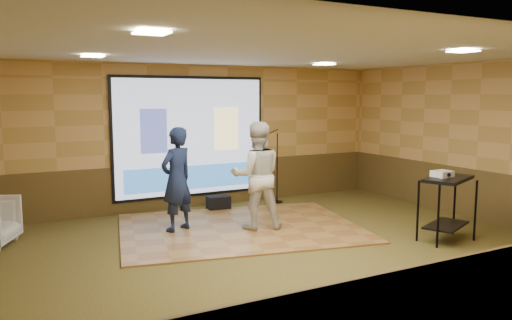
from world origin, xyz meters
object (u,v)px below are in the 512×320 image
dance_floor (240,228)px  av_table (447,195)px  player_left (177,179)px  player_right (257,176)px  projector (442,174)px  projector_screen (191,138)px  duffel_bag (218,203)px  mic_stand (275,180)px

dance_floor → av_table: 3.55m
player_left → player_right: (1.28, -0.51, 0.04)m
av_table → projector: 0.36m
projector_screen → dance_floor: projector_screen is taller
projector_screen → projector: size_ratio=11.07×
projector_screen → duffel_bag: size_ratio=7.17×
projector_screen → player_right: bearing=-80.2°
av_table → duffel_bag: bearing=122.4°
dance_floor → player_left: 1.43m
mic_stand → dance_floor: bearing=-110.6°
player_right → projector: 3.07m
player_right → projector: size_ratio=6.27×
projector_screen → dance_floor: bearing=-85.6°
player_left → projector: player_left is taller
dance_floor → duffel_bag: 1.58m
player_left → projector_screen: bearing=-142.2°
duffel_bag → av_table: bearing=-57.6°
dance_floor → duffel_bag: bearing=80.9°
duffel_bag → projector_screen: bearing=130.5°
player_left → projector: bearing=121.3°
dance_floor → player_left: size_ratio=2.31×
projector_screen → projector: 5.02m
player_left → projector: size_ratio=6.00×
mic_stand → player_left: bearing=-129.4°
dance_floor → player_right: player_right is taller
dance_floor → av_table: (2.65, -2.24, 0.74)m
av_table → duffel_bag: (-2.40, 3.79, -0.61)m
dance_floor → projector: 3.55m
av_table → dance_floor: bearing=139.9°
player_left → av_table: size_ratio=1.71×
projector_screen → av_table: bearing=-56.6°
projector → mic_stand: 3.95m
av_table → player_right: bearing=140.0°
player_left → mic_stand: size_ratio=1.08×
projector → mic_stand: size_ratio=0.18×
projector → duffel_bag: size_ratio=0.65×
dance_floor → mic_stand: mic_stand is taller
av_table → duffel_bag: av_table is taller
projector_screen → player_left: 2.01m
projector → projector_screen: bearing=119.5°
player_right → av_table: player_right is taller
projector_screen → duffel_bag: (0.41, -0.48, -1.33)m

